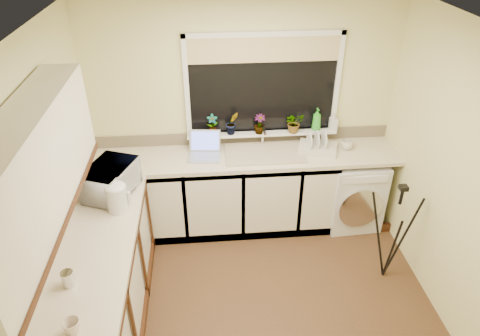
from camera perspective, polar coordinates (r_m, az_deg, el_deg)
name	(u,v)px	position (r m, az deg, el deg)	size (l,w,h in m)	color
floor	(258,305)	(4.19, 2.36, -17.52)	(3.20, 3.20, 0.00)	brown
ceiling	(267,36)	(2.82, 3.50, 16.90)	(3.20, 3.20, 0.00)	white
wall_back	(243,115)	(4.65, 0.40, 7.02)	(3.20, 3.20, 0.00)	beige
wall_left	(48,208)	(3.54, -23.91, -4.78)	(3.00, 3.00, 0.00)	beige
wall_right	(460,186)	(3.89, 26.92, -2.14)	(3.00, 3.00, 0.00)	beige
base_cabinet_back	(216,194)	(4.77, -3.19, -3.36)	(2.55, 0.60, 0.86)	silver
base_cabinet_left	(100,310)	(3.75, -17.93, -17.26)	(0.54, 2.40, 0.86)	silver
worktop_back	(246,157)	(4.54, 0.74, 1.48)	(3.20, 0.60, 0.04)	beige
worktop_left	(89,268)	(3.44, -19.17, -12.28)	(0.60, 2.40, 0.04)	beige
upper_cabinet	(31,174)	(2.83, -25.74, -0.71)	(0.28, 1.90, 0.70)	silver
splashback_left	(40,245)	(3.37, -24.70, -9.16)	(0.02, 2.40, 0.45)	beige
splashback_back	(243,136)	(4.75, 0.40, 4.17)	(3.20, 0.02, 0.14)	beige
window_glass	(263,85)	(4.53, 2.99, 10.76)	(1.50, 0.02, 1.00)	black
window_blind	(264,50)	(4.38, 3.18, 15.22)	(1.50, 0.02, 0.25)	tan
windowsill	(262,133)	(4.69, 2.91, 4.64)	(1.60, 0.14, 0.03)	white
sink	(265,153)	(4.55, 3.25, 1.95)	(0.82, 0.46, 0.03)	tan
faucet	(263,136)	(4.65, 2.99, 4.20)	(0.03, 0.03, 0.24)	silver
washing_machine	(352,191)	(5.01, 14.47, -2.92)	(0.57, 0.55, 0.81)	silver
laptop	(204,149)	(4.53, -4.69, 2.44)	(0.36, 0.35, 0.23)	#ADADB5
kettle	(117,198)	(3.83, -15.81, -3.86)	(0.18, 0.18, 0.23)	silver
dish_rack	(318,148)	(4.68, 10.14, 2.59)	(0.39, 0.29, 0.06)	beige
tripod	(393,233)	(4.32, 19.37, -8.08)	(0.52, 0.52, 1.06)	black
steel_jar	(68,279)	(3.29, -21.61, -13.34)	(0.09, 0.09, 0.12)	silver
microwave	(111,180)	(4.04, -16.61, -1.52)	(0.51, 0.34, 0.28)	white
plant_a	(213,124)	(4.59, -3.62, 5.74)	(0.12, 0.08, 0.22)	#999999
plant_b	(232,123)	(4.58, -1.05, 5.91)	(0.14, 0.11, 0.25)	#999999
plant_c	(260,124)	(4.60, 2.59, 5.77)	(0.12, 0.12, 0.21)	#999999
plant_d	(294,123)	(4.66, 7.12, 5.93)	(0.20, 0.17, 0.22)	#999999
soap_bottle_green	(317,119)	(4.73, 10.02, 6.32)	(0.10, 0.10, 0.25)	green
soap_bottle_clear	(333,121)	(4.79, 12.15, 6.01)	(0.08, 0.09, 0.19)	#999999
cup_back	(347,145)	(4.76, 13.85, 2.98)	(0.13, 0.13, 0.10)	beige
cup_left	(72,327)	(3.01, -21.17, -18.86)	(0.11, 0.11, 0.10)	beige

